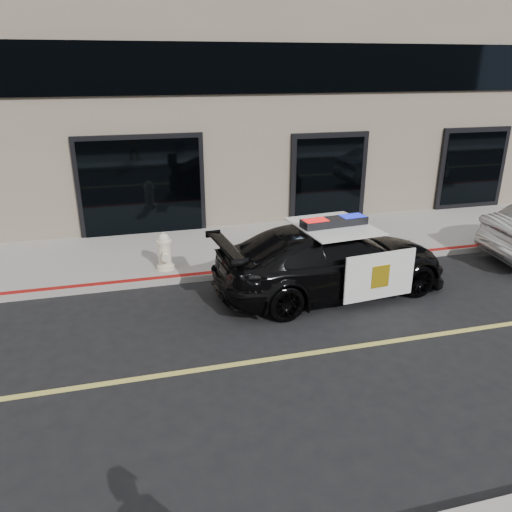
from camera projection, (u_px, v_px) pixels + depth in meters
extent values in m
plane|color=black|center=(233.00, 365.00, 8.17)|extent=(120.00, 120.00, 0.00)
cube|color=gray|center=(189.00, 252.00, 12.88)|extent=(60.00, 3.50, 0.15)
cube|color=#756856|center=(157.00, 16.00, 15.48)|extent=(60.00, 7.00, 12.00)
imported|color=black|center=(332.00, 260.00, 10.56)|extent=(3.06, 5.47, 1.47)
cube|color=white|center=(380.00, 276.00, 9.81)|extent=(1.56, 0.19, 0.98)
cube|color=white|center=(329.00, 242.00, 11.65)|extent=(1.56, 0.19, 0.98)
cube|color=white|center=(334.00, 226.00, 10.29)|extent=(1.64, 1.90, 0.02)
cube|color=gold|center=(381.00, 277.00, 9.79)|extent=(0.39, 0.05, 0.47)
cube|color=black|center=(334.00, 222.00, 10.26)|extent=(1.44, 0.51, 0.17)
cube|color=red|center=(315.00, 224.00, 10.12)|extent=(0.52, 0.37, 0.16)
cube|color=#0C19CC|center=(352.00, 219.00, 10.40)|extent=(0.52, 0.37, 0.16)
cylinder|color=#FCF0CE|center=(166.00, 267.00, 11.61)|extent=(0.40, 0.40, 0.09)
cylinder|color=#FCF0CE|center=(165.00, 254.00, 11.49)|extent=(0.29, 0.29, 0.56)
cylinder|color=#FCF0CE|center=(164.00, 242.00, 11.39)|extent=(0.35, 0.35, 0.07)
sphere|color=#FCF0CE|center=(164.00, 239.00, 11.36)|extent=(0.26, 0.26, 0.26)
cylinder|color=#FCF0CE|center=(163.00, 234.00, 11.32)|extent=(0.08, 0.08, 0.08)
cylinder|color=#FCF0CE|center=(164.00, 248.00, 11.64)|extent=(0.14, 0.13, 0.14)
cylinder|color=#FCF0CE|center=(165.00, 254.00, 11.29)|extent=(0.14, 0.13, 0.14)
cylinder|color=#FCF0CE|center=(166.00, 257.00, 11.29)|extent=(0.19, 0.16, 0.19)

